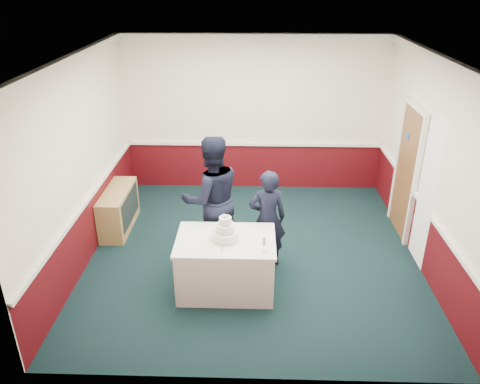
{
  "coord_description": "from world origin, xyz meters",
  "views": [
    {
      "loc": [
        -0.01,
        -6.21,
        4.01
      ],
      "look_at": [
        -0.2,
        -0.1,
        1.1
      ],
      "focal_mm": 35.0,
      "sensor_mm": 36.0,
      "label": 1
    }
  ],
  "objects_px": {
    "wedding_cake": "(225,232)",
    "champagne_flute": "(264,242)",
    "cake_knife": "(222,247)",
    "person_woman": "(267,219)",
    "person_man": "(212,199)",
    "sideboard": "(119,209)",
    "cake_table": "(226,264)"
  },
  "relations": [
    {
      "from": "cake_table",
      "to": "person_woman",
      "type": "xyz_separation_m",
      "value": [
        0.57,
        0.64,
        0.35
      ]
    },
    {
      "from": "sideboard",
      "to": "person_woman",
      "type": "bearing_deg",
      "value": -21.86
    },
    {
      "from": "sideboard",
      "to": "cake_knife",
      "type": "height_order",
      "value": "cake_knife"
    },
    {
      "from": "cake_knife",
      "to": "champagne_flute",
      "type": "bearing_deg",
      "value": -5.62
    },
    {
      "from": "sideboard",
      "to": "person_woman",
      "type": "height_order",
      "value": "person_woman"
    },
    {
      "from": "cake_table",
      "to": "wedding_cake",
      "type": "distance_m",
      "value": 0.5
    },
    {
      "from": "cake_knife",
      "to": "person_woman",
      "type": "bearing_deg",
      "value": 57.57
    },
    {
      "from": "wedding_cake",
      "to": "cake_table",
      "type": "bearing_deg",
      "value": -90.0
    },
    {
      "from": "champagne_flute",
      "to": "cake_table",
      "type": "bearing_deg",
      "value": 150.75
    },
    {
      "from": "cake_knife",
      "to": "person_woman",
      "type": "height_order",
      "value": "person_woman"
    },
    {
      "from": "sideboard",
      "to": "cake_knife",
      "type": "distance_m",
      "value": 2.67
    },
    {
      "from": "person_man",
      "to": "cake_knife",
      "type": "bearing_deg",
      "value": 81.08
    },
    {
      "from": "wedding_cake",
      "to": "cake_knife",
      "type": "relative_size",
      "value": 1.65
    },
    {
      "from": "cake_table",
      "to": "cake_knife",
      "type": "xyz_separation_m",
      "value": [
        -0.03,
        -0.2,
        0.39
      ]
    },
    {
      "from": "cake_knife",
      "to": "person_man",
      "type": "distance_m",
      "value": 1.09
    },
    {
      "from": "cake_table",
      "to": "champagne_flute",
      "type": "relative_size",
      "value": 6.44
    },
    {
      "from": "cake_knife",
      "to": "person_woman",
      "type": "relative_size",
      "value": 0.15
    },
    {
      "from": "sideboard",
      "to": "wedding_cake",
      "type": "xyz_separation_m",
      "value": [
        1.91,
        -1.64,
        0.55
      ]
    },
    {
      "from": "sideboard",
      "to": "person_woman",
      "type": "distance_m",
      "value": 2.7
    },
    {
      "from": "wedding_cake",
      "to": "champagne_flute",
      "type": "distance_m",
      "value": 0.57
    },
    {
      "from": "cake_table",
      "to": "wedding_cake",
      "type": "height_order",
      "value": "wedding_cake"
    },
    {
      "from": "champagne_flute",
      "to": "person_man",
      "type": "relative_size",
      "value": 0.11
    },
    {
      "from": "cake_knife",
      "to": "person_man",
      "type": "height_order",
      "value": "person_man"
    },
    {
      "from": "champagne_flute",
      "to": "person_man",
      "type": "distance_m",
      "value": 1.36
    },
    {
      "from": "person_man",
      "to": "person_woman",
      "type": "distance_m",
      "value": 0.87
    },
    {
      "from": "cake_knife",
      "to": "cake_table",
      "type": "bearing_deg",
      "value": 84.43
    },
    {
      "from": "sideboard",
      "to": "champagne_flute",
      "type": "distance_m",
      "value": 3.13
    },
    {
      "from": "sideboard",
      "to": "wedding_cake",
      "type": "relative_size",
      "value": 3.3
    },
    {
      "from": "cake_knife",
      "to": "sideboard",
      "type": "bearing_deg",
      "value": 138.67
    },
    {
      "from": "sideboard",
      "to": "champagne_flute",
      "type": "bearing_deg",
      "value": -38.47
    },
    {
      "from": "sideboard",
      "to": "wedding_cake",
      "type": "height_order",
      "value": "wedding_cake"
    },
    {
      "from": "sideboard",
      "to": "wedding_cake",
      "type": "distance_m",
      "value": 2.58
    }
  ]
}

